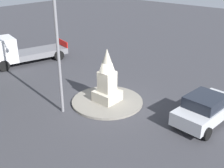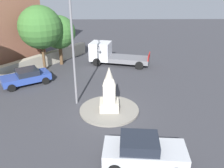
# 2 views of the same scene
# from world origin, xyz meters

# --- Properties ---
(ground_plane) EXTENTS (80.00, 80.00, 0.00)m
(ground_plane) POSITION_xyz_m (0.00, 0.00, 0.00)
(ground_plane) COLOR #38383D
(traffic_island) EXTENTS (4.21, 4.21, 0.13)m
(traffic_island) POSITION_xyz_m (0.00, 0.00, 0.07)
(traffic_island) COLOR gray
(traffic_island) RESTS_ON ground
(monument) EXTENTS (1.33, 1.33, 3.19)m
(monument) POSITION_xyz_m (0.00, 0.00, 1.51)
(monument) COLOR #B2AA99
(monument) RESTS_ON traffic_island
(streetlamp) EXTENTS (3.32, 0.28, 8.76)m
(streetlamp) POSITION_xyz_m (1.15, 2.45, 5.24)
(streetlamp) COLOR slate
(streetlamp) RESTS_ON ground
(car_blue_far_side) EXTENTS (3.68, 4.43, 1.35)m
(car_blue_far_side) POSITION_xyz_m (4.76, 7.28, 0.71)
(car_blue_far_side) COLOR #2D479E
(car_blue_far_side) RESTS_ON ground
(car_silver_parked_right) EXTENTS (2.23, 4.25, 1.58)m
(car_silver_parked_right) POSITION_xyz_m (-5.31, -1.67, 0.80)
(car_silver_parked_right) COLOR #B7BABF
(car_silver_parked_right) RESTS_ON ground
(truck_white_waiting) EXTENTS (3.54, 6.59, 2.32)m
(truck_white_waiting) POSITION_xyz_m (10.04, -0.22, 1.08)
(truck_white_waiting) COLOR silver
(truck_white_waiting) RESTS_ON ground
(stone_boundary_wall) EXTENTS (15.44, 11.95, 1.32)m
(stone_boundary_wall) POSITION_xyz_m (6.74, 8.89, 0.66)
(stone_boundary_wall) COLOR #B2AA99
(stone_boundary_wall) RESTS_ON ground
(tree_mid_cluster) EXTENTS (3.42, 3.42, 5.19)m
(tree_mid_cluster) POSITION_xyz_m (10.02, 5.15, 3.47)
(tree_mid_cluster) COLOR brown
(tree_mid_cluster) RESTS_ON ground
(tree_far_corner) EXTENTS (4.10, 4.10, 6.37)m
(tree_far_corner) POSITION_xyz_m (8.21, 6.51, 4.32)
(tree_far_corner) COLOR brown
(tree_far_corner) RESTS_ON ground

